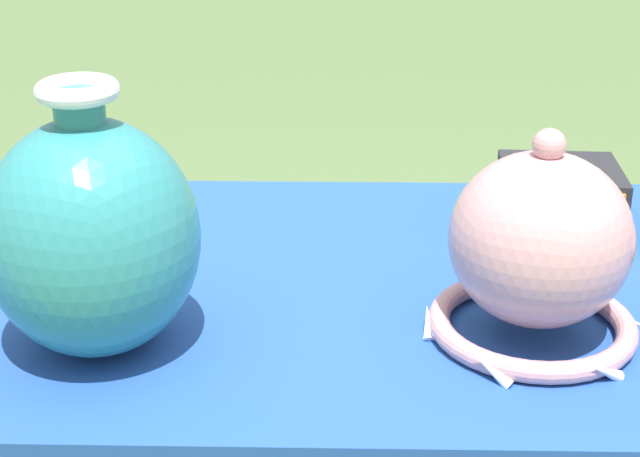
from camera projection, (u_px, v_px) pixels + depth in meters
The scene contains 4 objects.
display_table at pixel (363, 350), 1.11m from camera, with size 1.34×0.62×0.72m.
vase_tall_bulbous at pixel (92, 235), 0.91m from camera, with size 0.20×0.20×0.27m.
vase_dome_bell at pixel (539, 252), 0.95m from camera, with size 0.22×0.21×0.22m.
mosaic_tile_box at pixel (560, 196), 1.22m from camera, with size 0.15×0.14×0.07m.
Camera 1 is at (-0.03, -0.98, 1.21)m, focal length 55.00 mm.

